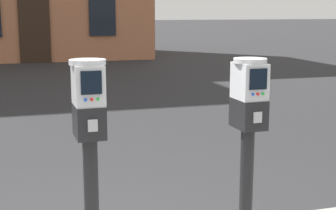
# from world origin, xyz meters

# --- Properties ---
(parking_meter_near_kerb) EXTENTS (0.22, 0.26, 1.31)m
(parking_meter_near_kerb) POSITION_xyz_m (-0.29, -0.21, 1.04)
(parking_meter_near_kerb) COLOR black
(parking_meter_near_kerb) RESTS_ON sidewalk_slab
(parking_meter_twin_adjacent) EXTENTS (0.22, 0.26, 1.29)m
(parking_meter_twin_adjacent) POSITION_xyz_m (0.75, -0.21, 1.03)
(parking_meter_twin_adjacent) COLOR black
(parking_meter_twin_adjacent) RESTS_ON sidewalk_slab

